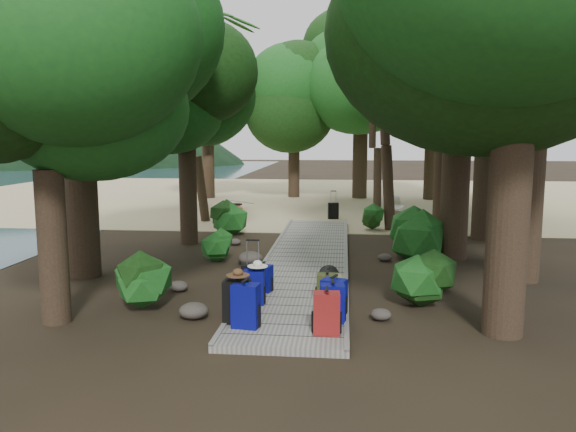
# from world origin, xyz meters

# --- Properties ---
(ground) EXTENTS (120.00, 120.00, 0.00)m
(ground) POSITION_xyz_m (0.00, 0.00, 0.00)
(ground) COLOR #2D2216
(ground) RESTS_ON ground
(sand_beach) EXTENTS (40.00, 22.00, 0.02)m
(sand_beach) POSITION_xyz_m (0.00, 16.00, 0.01)
(sand_beach) COLOR tan
(sand_beach) RESTS_ON ground
(boardwalk) EXTENTS (2.00, 12.00, 0.12)m
(boardwalk) POSITION_xyz_m (0.00, 1.00, 0.06)
(boardwalk) COLOR gray
(boardwalk) RESTS_ON ground
(backpack_left_a) EXTENTS (0.44, 0.34, 0.77)m
(backpack_left_a) POSITION_xyz_m (-0.60, -4.18, 0.50)
(backpack_left_a) COLOR #070B78
(backpack_left_a) RESTS_ON boardwalk
(backpack_left_b) EXTENTS (0.42, 0.30, 0.77)m
(backpack_left_b) POSITION_xyz_m (-0.78, -3.97, 0.50)
(backpack_left_b) COLOR black
(backpack_left_b) RESTS_ON boardwalk
(backpack_left_c) EXTENTS (0.38, 0.28, 0.68)m
(backpack_left_c) POSITION_xyz_m (-0.67, -2.96, 0.46)
(backpack_left_c) COLOR #070B78
(backpack_left_c) RESTS_ON boardwalk
(backpack_left_d) EXTENTS (0.42, 0.34, 0.56)m
(backpack_left_d) POSITION_xyz_m (-0.65, -2.13, 0.40)
(backpack_left_d) COLOR #070B78
(backpack_left_d) RESTS_ON boardwalk
(backpack_right_a) EXTENTS (0.41, 0.30, 0.71)m
(backpack_right_a) POSITION_xyz_m (0.66, -4.34, 0.47)
(backpack_right_a) COLOR maroon
(backpack_right_a) RESTS_ON boardwalk
(backpack_right_b) EXTENTS (0.40, 0.30, 0.68)m
(backpack_right_b) POSITION_xyz_m (0.73, -3.80, 0.46)
(backpack_right_b) COLOR #070B78
(backpack_right_b) RESTS_ON boardwalk
(backpack_right_c) EXTENTS (0.46, 0.40, 0.67)m
(backpack_right_c) POSITION_xyz_m (0.75, -3.43, 0.46)
(backpack_right_c) COLOR #070B78
(backpack_right_c) RESTS_ON boardwalk
(backpack_right_d) EXTENTS (0.37, 0.27, 0.57)m
(backpack_right_d) POSITION_xyz_m (0.62, -2.72, 0.40)
(backpack_right_d) COLOR #364319
(backpack_right_d) RESTS_ON boardwalk
(duffel_right_khaki) EXTENTS (0.47, 0.62, 0.38)m
(duffel_right_khaki) POSITION_xyz_m (0.70, -2.31, 0.31)
(duffel_right_khaki) COLOR olive
(duffel_right_khaki) RESTS_ON boardwalk
(duffel_right_black) EXTENTS (0.42, 0.63, 0.38)m
(duffel_right_black) POSITION_xyz_m (0.60, -1.75, 0.31)
(duffel_right_black) COLOR black
(duffel_right_black) RESTS_ON boardwalk
(suitcase_on_boardwalk) EXTENTS (0.45, 0.29, 0.66)m
(suitcase_on_boardwalk) POSITION_xyz_m (-0.73, -2.69, 0.45)
(suitcase_on_boardwalk) COLOR black
(suitcase_on_boardwalk) RESTS_ON boardwalk
(lone_suitcase_on_sand) EXTENTS (0.41, 0.28, 0.59)m
(lone_suitcase_on_sand) POSITION_xyz_m (0.49, 8.23, 0.32)
(lone_suitcase_on_sand) COLOR black
(lone_suitcase_on_sand) RESTS_ON sand_beach
(hat_brown) EXTENTS (0.37, 0.37, 0.11)m
(hat_brown) POSITION_xyz_m (-0.76, -3.96, 0.94)
(hat_brown) COLOR #51351E
(hat_brown) RESTS_ON backpack_left_b
(hat_white) EXTENTS (0.36, 0.36, 0.12)m
(hat_white) POSITION_xyz_m (-0.60, -2.96, 0.86)
(hat_white) COLOR silver
(hat_white) RESTS_ON backpack_left_c
(kayak) EXTENTS (1.88, 3.13, 0.31)m
(kayak) POSITION_xyz_m (-3.58, 10.54, 0.18)
(kayak) COLOR #B2300F
(kayak) RESTS_ON sand_beach
(sun_lounger) EXTENTS (1.05, 2.02, 0.62)m
(sun_lounger) POSITION_xyz_m (2.91, 10.28, 0.33)
(sun_lounger) COLOR silver
(sun_lounger) RESTS_ON sand_beach
(tree_right_a) EXTENTS (5.37, 5.37, 8.95)m
(tree_right_a) POSITION_xyz_m (3.38, -3.75, 4.47)
(tree_right_a) COLOR black
(tree_right_a) RESTS_ON ground
(tree_right_b) EXTENTS (5.44, 5.44, 9.71)m
(tree_right_b) POSITION_xyz_m (4.71, -0.32, 4.86)
(tree_right_b) COLOR black
(tree_right_b) RESTS_ON ground
(tree_right_c) EXTENTS (5.72, 5.72, 9.90)m
(tree_right_c) POSITION_xyz_m (3.64, 1.78, 4.95)
(tree_right_c) COLOR black
(tree_right_c) RESTS_ON ground
(tree_right_d) EXTENTS (6.12, 6.12, 11.22)m
(tree_right_d) POSITION_xyz_m (5.11, 4.65, 5.61)
(tree_right_d) COLOR black
(tree_right_d) RESTS_ON ground
(tree_right_e) EXTENTS (5.38, 5.38, 9.68)m
(tree_right_e) POSITION_xyz_m (4.25, 6.98, 4.84)
(tree_right_e) COLOR black
(tree_right_e) RESTS_ON ground
(tree_right_f) EXTENTS (5.75, 5.75, 10.27)m
(tree_right_f) POSITION_xyz_m (6.31, 9.16, 5.14)
(tree_right_f) COLOR black
(tree_right_f) RESTS_ON ground
(tree_left_a) EXTENTS (4.01, 4.01, 6.68)m
(tree_left_a) POSITION_xyz_m (-3.84, -3.92, 3.34)
(tree_left_a) COLOR black
(tree_left_a) RESTS_ON ground
(tree_left_b) EXTENTS (5.63, 5.63, 10.14)m
(tree_left_b) POSITION_xyz_m (-4.81, -0.86, 5.07)
(tree_left_b) COLOR black
(tree_left_b) RESTS_ON ground
(tree_left_c) EXTENTS (4.12, 4.12, 7.16)m
(tree_left_c) POSITION_xyz_m (-3.55, 3.09, 3.58)
(tree_left_c) COLOR black
(tree_left_c) RESTS_ON ground
(tree_back_a) EXTENTS (4.68, 4.68, 8.10)m
(tree_back_a) POSITION_xyz_m (-1.65, 15.65, 4.05)
(tree_back_a) COLOR black
(tree_back_a) RESTS_ON ground
(tree_back_b) EXTENTS (5.76, 5.76, 10.28)m
(tree_back_b) POSITION_xyz_m (1.64, 15.50, 5.14)
(tree_back_b) COLOR black
(tree_back_b) RESTS_ON ground
(tree_back_c) EXTENTS (5.57, 5.57, 10.02)m
(tree_back_c) POSITION_xyz_m (5.06, 15.19, 5.01)
(tree_back_c) COLOR black
(tree_back_c) RESTS_ON ground
(tree_back_d) EXTENTS (4.93, 4.93, 8.22)m
(tree_back_d) POSITION_xyz_m (-5.82, 14.81, 4.11)
(tree_back_d) COLOR black
(tree_back_d) RESTS_ON ground
(palm_right_a) EXTENTS (4.88, 4.88, 8.31)m
(palm_right_a) POSITION_xyz_m (2.56, 6.26, 4.16)
(palm_right_a) COLOR #103B11
(palm_right_a) RESTS_ON ground
(palm_right_b) EXTENTS (3.90, 3.90, 7.53)m
(palm_right_b) POSITION_xyz_m (5.34, 10.35, 3.76)
(palm_right_b) COLOR #103B11
(palm_right_b) RESTS_ON ground
(palm_right_c) EXTENTS (4.81, 4.81, 7.65)m
(palm_right_c) POSITION_xyz_m (2.59, 12.24, 3.83)
(palm_right_c) COLOR #103B11
(palm_right_c) RESTS_ON ground
(palm_left_a) EXTENTS (4.50, 4.50, 7.16)m
(palm_left_a) POSITION_xyz_m (-4.36, 7.17, 3.58)
(palm_left_a) COLOR #103B11
(palm_left_a) RESTS_ON ground
(rock_left_a) EXTENTS (0.50, 0.45, 0.28)m
(rock_left_a) POSITION_xyz_m (-1.62, -3.51, 0.14)
(rock_left_a) COLOR #4C473F
(rock_left_a) RESTS_ON ground
(rock_left_b) EXTENTS (0.39, 0.35, 0.21)m
(rock_left_b) POSITION_xyz_m (-2.37, -1.91, 0.11)
(rock_left_b) COLOR #4C473F
(rock_left_b) RESTS_ON ground
(rock_left_c) EXTENTS (0.59, 0.53, 0.33)m
(rock_left_c) POSITION_xyz_m (-1.33, 0.55, 0.16)
(rock_left_c) COLOR #4C473F
(rock_left_c) RESTS_ON ground
(rock_left_d) EXTENTS (0.34, 0.31, 0.19)m
(rock_left_d) POSITION_xyz_m (-2.17, 2.93, 0.09)
(rock_left_d) COLOR #4C473F
(rock_left_d) RESTS_ON ground
(rock_right_a) EXTENTS (0.36, 0.32, 0.20)m
(rock_right_a) POSITION_xyz_m (1.54, -3.27, 0.10)
(rock_right_a) COLOR #4C473F
(rock_right_a) RESTS_ON ground
(rock_right_b) EXTENTS (0.53, 0.47, 0.29)m
(rock_right_b) POSITION_xyz_m (2.72, -1.23, 0.14)
(rock_right_b) COLOR #4C473F
(rock_right_b) RESTS_ON ground
(rock_right_c) EXTENTS (0.34, 0.31, 0.19)m
(rock_right_c) POSITION_xyz_m (1.91, 1.29, 0.09)
(rock_right_c) COLOR #4C473F
(rock_right_c) RESTS_ON ground
(rock_right_d) EXTENTS (0.50, 0.45, 0.27)m
(rock_right_d) POSITION_xyz_m (2.96, 4.08, 0.14)
(rock_right_d) COLOR #4C473F
(rock_right_d) RESTS_ON ground
(shrub_left_a) EXTENTS (1.24, 1.24, 1.11)m
(shrub_left_a) POSITION_xyz_m (-2.55, -3.03, 0.56)
(shrub_left_a) COLOR #164B19
(shrub_left_a) RESTS_ON ground
(shrub_left_b) EXTENTS (0.87, 0.87, 0.78)m
(shrub_left_b) POSITION_xyz_m (-2.20, 0.68, 0.39)
(shrub_left_b) COLOR #164B19
(shrub_left_b) RESTS_ON ground
(shrub_left_c) EXTENTS (1.31, 1.31, 1.18)m
(shrub_left_c) POSITION_xyz_m (-2.84, 4.53, 0.59)
(shrub_left_c) COLOR #164B19
(shrub_left_c) RESTS_ON ground
(shrub_right_a) EXTENTS (1.11, 1.11, 1.00)m
(shrub_right_a) POSITION_xyz_m (2.41, -2.47, 0.50)
(shrub_right_a) COLOR #164B19
(shrub_right_a) RESTS_ON ground
(shrub_right_b) EXTENTS (1.43, 1.43, 1.28)m
(shrub_right_b) POSITION_xyz_m (2.80, 1.79, 0.64)
(shrub_right_b) COLOR #164B19
(shrub_right_b) RESTS_ON ground
(shrub_right_c) EXTENTS (0.83, 0.83, 0.75)m
(shrub_right_c) POSITION_xyz_m (1.88, 5.81, 0.37)
(shrub_right_c) COLOR #164B19
(shrub_right_c) RESTS_ON ground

